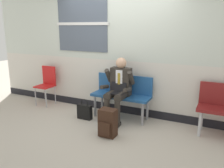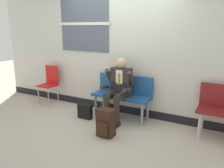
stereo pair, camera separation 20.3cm
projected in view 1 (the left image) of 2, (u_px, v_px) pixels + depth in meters
ground_plane at (107, 120)px, 4.63m from camera, size 18.00×18.00×0.00m
station_wall at (119, 45)px, 4.78m from camera, size 6.64×0.17×2.91m
bench_with_person at (122, 92)px, 4.67m from camera, size 1.19×0.42×0.87m
person_seated at (118, 88)px, 4.47m from camera, size 0.57×0.70×1.24m
backpack at (108, 123)px, 3.89m from camera, size 0.29×0.24×0.48m
handbag at (85, 112)px, 4.65m from camera, size 0.30×0.11×0.42m
folding_chair at (47, 82)px, 5.49m from camera, size 0.38×0.38×0.91m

